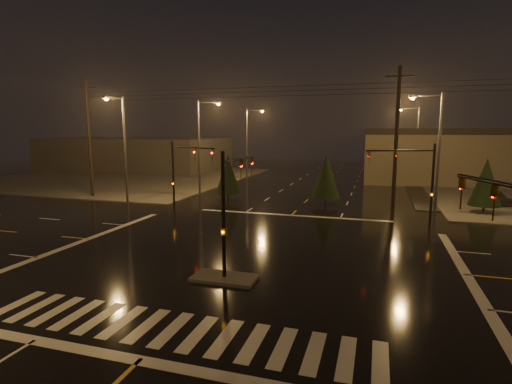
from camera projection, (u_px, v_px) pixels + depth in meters
ground at (250, 254)px, 22.49m from camera, size 140.00×140.00×0.00m
sidewalk_nw at (121, 177)px, 59.53m from camera, size 36.00×36.00×0.12m
median_island at (224, 278)px, 18.70m from camera, size 3.00×1.60×0.15m
crosswalk at (172, 329)px, 13.99m from camera, size 15.00×2.60×0.01m
stop_bar_near at (139, 360)px, 12.10m from camera, size 16.00×0.50×0.01m
stop_bar_far at (291, 215)px, 32.89m from camera, size 16.00×0.50×0.01m
commercial_block at (137, 154)px, 71.90m from camera, size 30.00×18.00×5.60m
signal_mast_median at (231, 197)px, 19.02m from camera, size 0.25×4.59×6.00m
signal_mast_ne at (419, 174)px, 28.74m from camera, size 4.84×1.86×6.00m
signal_mast_nw at (181, 167)px, 34.25m from camera, size 4.84×1.86×6.00m
streetlight_1 at (201, 141)px, 41.86m from camera, size 2.77×0.32×10.00m
streetlight_2 at (249, 139)px, 56.98m from camera, size 2.77×0.32×10.00m
streetlight_3 at (435, 144)px, 33.49m from camera, size 2.77×0.32×10.00m
streetlight_4 at (415, 139)px, 52.39m from camera, size 2.77×0.32×10.00m
streetlight_5 at (123, 143)px, 36.82m from camera, size 0.32×2.77×10.00m
utility_pole_0 at (89, 138)px, 41.17m from camera, size 2.20×0.32×12.00m
utility_pole_1 at (396, 140)px, 32.47m from camera, size 2.20×0.32×12.00m
conifer_0 at (486, 182)px, 33.11m from camera, size 2.55×2.55×4.68m
conifer_3 at (228, 174)px, 39.48m from camera, size 2.49×2.49×4.60m
conifer_4 at (326, 176)px, 37.16m from camera, size 2.65×2.65×4.84m
car_parked at (492, 197)px, 37.55m from camera, size 3.23×4.76×1.50m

